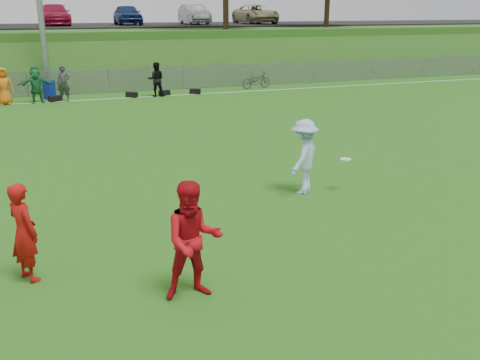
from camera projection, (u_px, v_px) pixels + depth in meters
name	position (u px, v px, depth m)	size (l,w,h in m)	color
ground	(241.00, 240.00, 10.22)	(120.00, 120.00, 0.00)	#276715
sideline_far	(115.00, 98.00, 26.31)	(60.00, 0.10, 0.01)	white
fence	(109.00, 80.00, 27.91)	(58.00, 0.06, 1.30)	gray
berm	(89.00, 49.00, 37.48)	(120.00, 18.00, 3.00)	#325B19
parking_lot	(84.00, 26.00, 38.79)	(120.00, 12.00, 0.10)	black
car_row	(67.00, 15.00, 37.28)	(32.04, 5.18, 1.44)	silver
spectator_row	(53.00, 84.00, 25.13)	(8.79, 0.78, 1.69)	red
gear_bags	(138.00, 94.00, 26.75)	(7.54, 0.54, 0.26)	black
player_red_left	(24.00, 232.00, 8.50)	(0.60, 0.39, 1.65)	#AF0F0C
player_red_center	(193.00, 240.00, 7.96)	(0.90, 0.70, 1.85)	red
player_blue	(304.00, 157.00, 12.59)	(1.15, 0.66, 1.78)	#AFC8F3
frisbee	(346.00, 159.00, 12.72)	(0.26, 0.26, 0.02)	white
recycling_bin	(49.00, 90.00, 26.09)	(0.61, 0.61, 0.91)	#0D2193
bicycle	(256.00, 80.00, 29.65)	(0.60, 1.73, 0.91)	#323335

